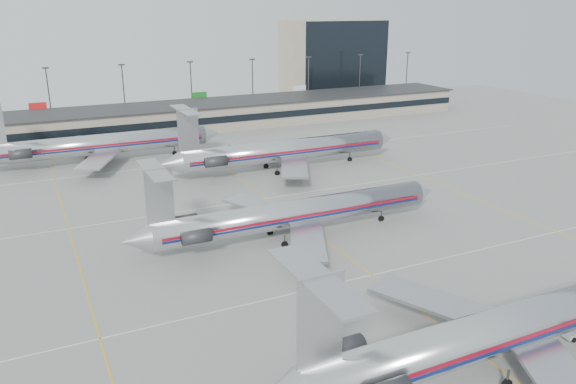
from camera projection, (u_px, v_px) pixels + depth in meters
ground at (428, 316)px, 55.67m from camera, size 260.00×260.00×0.00m
apron_markings at (372, 275)px, 64.23m from camera, size 160.00×0.15×0.02m
terminal at (173, 118)px, 138.55m from camera, size 162.00×17.00×6.25m
light_mast_row at (158, 88)px, 148.85m from camera, size 163.60×0.40×15.28m
distant_building at (332, 59)px, 186.74m from camera, size 30.00×20.00×25.00m
jet_foreground at (507, 328)px, 47.03m from camera, size 48.12×28.33×12.59m
jet_second_row at (290, 214)px, 73.47m from camera, size 45.19×26.61×11.83m
jet_third_row at (282, 151)px, 104.25m from camera, size 47.69×29.34×13.04m
jet_back_row at (98, 144)px, 109.04m from camera, size 47.60×29.28×13.01m
ramp_worker_near at (566, 327)px, 52.36m from camera, size 0.67×0.67×1.57m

